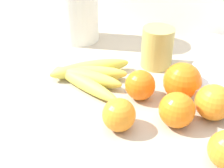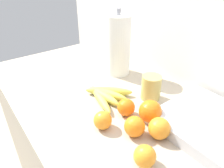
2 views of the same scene
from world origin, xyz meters
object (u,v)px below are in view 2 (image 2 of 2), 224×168
Objects in this scene: orange_back_left at (145,156)px; paper_towel_roll at (118,46)px; banana_bunch at (105,94)px; orange_center at (135,126)px; orange_right at (103,120)px; orange_back_right at (160,128)px; sink_basin at (224,131)px; orange_far_right at (126,107)px; mug at (151,87)px; orange_front at (150,111)px.

paper_towel_roll is (-0.50, 0.30, 0.11)m from orange_back_left.
banana_bunch is 3.01× the size of orange_center.
orange_right is 0.19m from orange_back_right.
sink_basin reaches higher than orange_right.
mug reaches higher than orange_far_right.
banana_bunch is 0.65× the size of paper_towel_roll.
paper_towel_roll is at bearing 178.88° from sink_basin.
orange_far_right is 0.80× the size of orange_front.
orange_right is (0.01, -0.11, -0.00)m from orange_far_right.
banana_bunch is at bearing -178.13° from orange_back_right.
paper_towel_roll is at bearing 157.79° from orange_back_right.
orange_right is 0.62× the size of mug.
orange_front is 0.25m from sink_basin.
orange_back_left is (0.05, -0.12, -0.00)m from orange_back_right.
paper_towel_roll is 0.29m from mug.
orange_back_left is (0.11, -0.06, -0.00)m from orange_center.
orange_right is 0.78× the size of orange_front.
orange_center is at bearing 151.40° from orange_back_left.
orange_far_right is 0.23m from orange_back_left.
orange_far_right is 1.03× the size of orange_right.
orange_center is at bearing -128.50° from sink_basin.
orange_center is at bearing -134.07° from orange_back_right.
orange_front is (-0.13, 0.15, 0.01)m from orange_back_left.
orange_right is (0.14, -0.11, 0.01)m from banana_bunch.
orange_back_left is at bearing -27.22° from orange_far_right.
orange_front reaches higher than orange_right.
orange_far_right is at bearing 152.78° from orange_back_left.
paper_towel_roll reaches higher than orange_back_left.
banana_bunch is 0.36m from orange_back_left.
orange_back_left is 0.20× the size of paper_towel_roll.
orange_back_left is 0.20m from orange_front.
mug is (-0.23, 0.26, 0.02)m from orange_back_left.
orange_back_left is at bearing -105.03° from sink_basin.
orange_right is 0.16× the size of sink_basin.
orange_far_right is (0.14, -0.00, 0.02)m from banana_bunch.
orange_back_right is at bearing -126.40° from sink_basin.
orange_far_right reaches higher than orange_right.
sink_basin is at bearing 23.45° from banana_bunch.
banana_bunch is 2.02× the size of mug.
orange_back_right is 0.50m from paper_towel_roll.
orange_center reaches higher than banana_bunch.
sink_basin is at bearing 5.16° from mug.
mug reaches higher than orange_front.
orange_back_right reaches higher than orange_back_left.
paper_towel_roll is at bearing 146.65° from orange_far_right.
orange_back_right is (0.15, 0.01, 0.00)m from orange_far_right.
orange_back_left is at bearing -28.60° from orange_center.
orange_back_right is 0.23m from mug.
paper_towel_roll is at bearing 171.86° from mug.
banana_bunch is 0.18m from orange_right.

